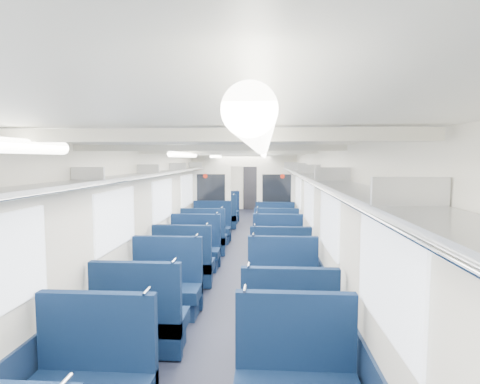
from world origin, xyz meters
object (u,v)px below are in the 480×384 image
bulkhead (244,195)px  seat_9 (289,332)px  seat_22 (225,213)px  seat_15 (278,252)px  seat_17 (276,240)px  seat_19 (275,232)px  seat_16 (204,240)px  seat_20 (221,218)px  seat_12 (184,266)px  seat_23 (273,213)px  seat_18 (212,230)px  seat_13 (280,269)px  seat_10 (166,290)px  seat_8 (140,323)px  seat_14 (195,252)px  seat_21 (273,218)px  end_door (252,187)px  seat_11 (283,290)px

bulkhead → seat_9: bearing=-82.4°
seat_9 → seat_22: (-1.66, 9.15, 0.00)m
seat_15 → seat_17: bearing=90.0°
seat_19 → bulkhead: bearing=151.4°
seat_16 → seat_20: 3.35m
bulkhead → seat_12: bearing=-102.5°
seat_15 → seat_23: same height
seat_15 → seat_18: (-1.66, 2.35, 0.00)m
seat_13 → seat_16: 2.79m
seat_17 → seat_20: bearing=117.3°
seat_13 → seat_20: 5.83m
seat_10 → seat_22: size_ratio=1.00×
seat_8 → seat_18: bearing=90.0°
seat_20 → seat_14: bearing=-90.0°
seat_23 → seat_13: bearing=-90.0°
seat_21 → seat_13: bearing=-90.0°
seat_10 → seat_15: size_ratio=1.00×
seat_8 → seat_12: (0.00, 2.33, 0.00)m
seat_9 → seat_18: 6.16m
bulkhead → seat_22: (-0.83, 2.95, -0.89)m
seat_19 → seat_22: bearing=116.0°
seat_15 → seat_17: 1.19m
end_door → seat_10: bearing=-94.1°
seat_14 → seat_17: same height
seat_16 → seat_17: size_ratio=1.00×
seat_18 → seat_23: 3.55m
seat_17 → seat_22: (-1.66, 4.38, 0.00)m
seat_16 → seat_22: (0.00, 4.52, 0.00)m
seat_8 → seat_13: size_ratio=1.00×
seat_17 → seat_15: bearing=-90.0°
bulkhead → seat_13: bulkhead is taller
seat_19 → seat_20: bearing=126.6°
seat_13 → seat_18: same height
seat_14 → seat_20: 4.50m
seat_21 → seat_23: (0.00, 1.10, 0.00)m
seat_13 → seat_17: (0.00, 2.38, 0.00)m
seat_14 → seat_12: bearing=-90.0°
seat_11 → seat_17: (0.00, 3.44, 0.00)m
end_door → seat_14: bearing=-95.1°
end_door → seat_19: (0.83, -6.96, -0.65)m
seat_17 → seat_19: same height
seat_15 → seat_21: bearing=90.0°
bulkhead → seat_19: bearing=-28.6°
seat_12 → seat_23: size_ratio=1.00×
seat_9 → seat_13: bearing=90.0°
seat_11 → seat_19: 4.42m
seat_15 → seat_19: bearing=90.0°
seat_18 → seat_11: bearing=-70.2°
seat_11 → seat_22: size_ratio=1.00×
end_door → seat_21: bearing=-80.1°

